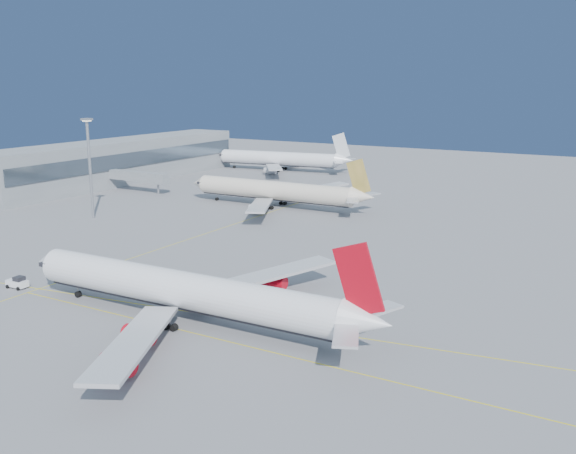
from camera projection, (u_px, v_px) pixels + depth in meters
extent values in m
plane|color=slate|center=(267.00, 309.00, 102.69)|extent=(500.00, 500.00, 0.00)
cube|color=gray|center=(120.00, 161.00, 228.92)|extent=(18.00, 110.00, 15.00)
cube|color=#3F4C59|center=(139.00, 158.00, 224.09)|extent=(0.40, 107.80, 5.00)
cube|color=gray|center=(137.00, 176.00, 208.69)|extent=(22.00, 3.00, 3.00)
cylinder|color=gray|center=(158.00, 186.00, 204.87)|extent=(0.70, 0.70, 5.20)
cube|color=gray|center=(163.00, 179.00, 203.31)|extent=(3.20, 3.60, 3.40)
cube|color=#D5C80B|center=(244.00, 345.00, 88.44)|extent=(90.00, 0.18, 0.02)
cube|color=#D5C80B|center=(246.00, 320.00, 97.63)|extent=(118.86, 16.88, 0.02)
cube|color=#D5C80B|center=(189.00, 239.00, 147.55)|extent=(0.18, 140.00, 0.02)
cylinder|color=white|center=(181.00, 289.00, 96.59)|extent=(53.84, 6.49, 5.57)
cone|color=white|center=(47.00, 263.00, 110.34)|extent=(4.41, 5.64, 5.57)
cone|color=white|center=(368.00, 321.00, 82.11)|extent=(6.81, 5.40, 5.29)
cube|color=black|center=(54.00, 261.00, 109.34)|extent=(1.63, 5.31, 0.67)
cube|color=#B7B7BC|center=(135.00, 341.00, 81.35)|extent=(17.04, 27.05, 0.53)
cube|color=#B7B7BC|center=(262.00, 277.00, 107.89)|extent=(16.25, 27.31, 0.53)
cube|color=#B00715|center=(358.00, 280.00, 81.59)|extent=(7.39, 0.56, 10.15)
cylinder|color=gray|center=(78.00, 288.00, 107.79)|extent=(0.23, 0.23, 2.21)
cylinder|color=black|center=(78.00, 294.00, 108.04)|extent=(1.07, 0.69, 1.06)
cylinder|color=gray|center=(170.00, 320.00, 93.53)|extent=(0.31, 0.31, 2.21)
cylinder|color=black|center=(170.00, 327.00, 93.78)|extent=(1.07, 0.88, 1.06)
cylinder|color=gray|center=(202.00, 304.00, 100.23)|extent=(0.31, 0.31, 2.21)
cylinder|color=black|center=(203.00, 310.00, 100.48)|extent=(1.07, 0.88, 1.06)
cylinder|color=#B00715|center=(139.00, 335.00, 87.86)|extent=(4.65, 2.48, 2.40)
cylinder|color=#B00715|center=(118.00, 364.00, 78.82)|extent=(4.65, 2.48, 2.40)
cylinder|color=#B00715|center=(227.00, 292.00, 105.87)|extent=(4.65, 2.48, 2.40)
cylinder|color=#B00715|center=(273.00, 282.00, 111.05)|extent=(4.65, 2.48, 2.40)
cylinder|color=beige|center=(274.00, 190.00, 184.16)|extent=(48.88, 6.15, 5.35)
cone|color=beige|center=(199.00, 183.00, 196.74)|extent=(4.31, 5.42, 5.35)
cone|color=beige|center=(363.00, 197.00, 170.88)|extent=(6.65, 5.19, 5.08)
cube|color=black|center=(204.00, 182.00, 195.77)|extent=(1.58, 5.11, 0.66)
cube|color=#B7B7BC|center=(260.00, 205.00, 169.79)|extent=(16.21, 25.62, 0.52)
cube|color=#B7B7BC|center=(311.00, 189.00, 194.89)|extent=(15.51, 25.85, 0.52)
cube|color=gold|center=(359.00, 177.00, 170.38)|extent=(7.22, 0.54, 9.93)
cylinder|color=gray|center=(217.00, 195.00, 194.40)|extent=(0.23, 0.23, 2.16)
cylinder|color=black|center=(217.00, 199.00, 194.64)|extent=(1.04, 0.67, 1.03)
cylinder|color=gray|center=(270.00, 204.00, 181.21)|extent=(0.30, 0.30, 2.16)
cylinder|color=black|center=(270.00, 208.00, 181.45)|extent=(1.05, 0.86, 1.03)
cylinder|color=gray|center=(283.00, 200.00, 187.68)|extent=(0.30, 0.30, 2.16)
cylinder|color=black|center=(283.00, 203.00, 187.92)|extent=(1.05, 0.86, 1.03)
cylinder|color=#B7B7BC|center=(257.00, 209.00, 173.70)|extent=(4.54, 2.42, 2.35)
cylinder|color=#B7B7BC|center=(299.00, 195.00, 194.32)|extent=(4.54, 2.42, 2.35)
cylinder|color=white|center=(278.00, 158.00, 257.98)|extent=(49.04, 12.15, 5.46)
cone|color=white|center=(220.00, 156.00, 267.73)|extent=(5.10, 6.01, 5.46)
cone|color=white|center=(344.00, 160.00, 247.63)|extent=(7.48, 6.08, 5.19)
cube|color=black|center=(224.00, 154.00, 266.92)|extent=(2.26, 5.35, 0.68)
cube|color=#B7B7BC|center=(274.00, 167.00, 243.31)|extent=(18.87, 24.64, 0.54)
cube|color=#B7B7BC|center=(302.00, 159.00, 270.03)|extent=(12.93, 26.59, 0.54)
cube|color=silver|center=(341.00, 146.00, 246.95)|extent=(7.49, 1.47, 10.32)
cylinder|color=gray|center=(234.00, 164.00, 266.07)|extent=(0.23, 0.23, 2.24)
cylinder|color=black|center=(234.00, 167.00, 266.32)|extent=(1.16, 0.82, 1.07)
cylinder|color=gray|center=(277.00, 168.00, 254.84)|extent=(0.31, 0.31, 2.24)
cylinder|color=black|center=(277.00, 171.00, 255.09)|extent=(1.18, 1.02, 1.07)
cylinder|color=gray|center=(284.00, 166.00, 261.88)|extent=(0.31, 0.31, 2.24)
cylinder|color=black|center=(284.00, 168.00, 262.13)|extent=(1.18, 1.02, 1.07)
cylinder|color=#B7B7BC|center=(270.00, 171.00, 247.10)|extent=(4.97, 3.06, 2.44)
cylinder|color=#B7B7BC|center=(293.00, 163.00, 269.07)|extent=(4.97, 3.06, 2.44)
cube|color=white|center=(17.00, 283.00, 112.82)|extent=(3.91, 2.13, 1.14)
cube|color=black|center=(19.00, 279.00, 112.38)|extent=(1.62, 1.71, 0.86)
cylinder|color=black|center=(7.00, 287.00, 112.65)|extent=(0.68, 0.37, 0.67)
cylinder|color=black|center=(17.00, 283.00, 114.39)|extent=(0.68, 0.37, 0.67)
cylinder|color=black|center=(18.00, 289.00, 111.49)|extent=(0.68, 0.37, 0.67)
cylinder|color=black|center=(27.00, 285.00, 113.23)|extent=(0.68, 0.37, 0.67)
cylinder|color=gray|center=(90.00, 170.00, 167.82)|extent=(0.72, 0.72, 25.71)
cube|color=gray|center=(87.00, 119.00, 164.90)|extent=(2.26, 2.26, 0.51)
cube|color=white|center=(87.00, 121.00, 164.99)|extent=(1.65, 1.65, 0.26)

